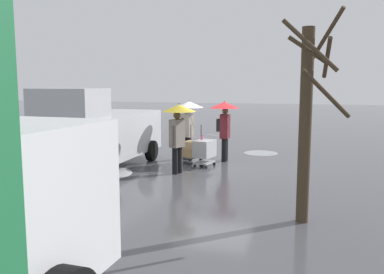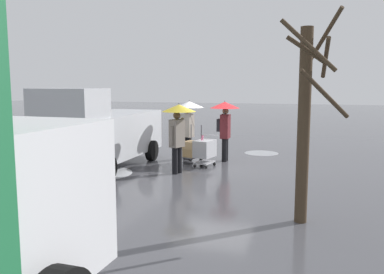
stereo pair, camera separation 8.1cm
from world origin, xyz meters
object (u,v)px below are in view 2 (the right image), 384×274
pedestrian_black_side (178,122)px  bare_tree_near (306,117)px  cargo_van_parked_right (100,133)px  pedestrian_pink_side (225,117)px  pedestrian_white_side (188,116)px  shopping_cart_vendor (205,149)px  hand_dolly_boxes (191,149)px

pedestrian_black_side → bare_tree_near: bearing=137.1°
cargo_van_parked_right → pedestrian_black_side: size_ratio=2.49×
pedestrian_pink_side → pedestrian_black_side: 2.47m
pedestrian_black_side → pedestrian_white_side: size_ratio=1.00×
shopping_cart_vendor → pedestrian_black_side: 1.66m
pedestrian_black_side → pedestrian_white_side: same height
pedestrian_pink_side → hand_dolly_boxes: bearing=31.8°
pedestrian_pink_side → bare_tree_near: size_ratio=0.52×
bare_tree_near → pedestrian_white_side: bearing=-54.4°
hand_dolly_boxes → bare_tree_near: 6.63m
pedestrian_white_side → bare_tree_near: size_ratio=0.52×
hand_dolly_boxes → cargo_van_parked_right: bearing=35.8°
hand_dolly_boxes → pedestrian_pink_side: size_ratio=0.61×
cargo_van_parked_right → pedestrian_white_side: bearing=-131.9°
pedestrian_white_side → pedestrian_pink_side: bearing=179.8°
hand_dolly_boxes → pedestrian_black_side: pedestrian_black_side is taller
pedestrian_white_side → bare_tree_near: 7.15m
hand_dolly_boxes → pedestrian_black_side: size_ratio=0.61×
shopping_cart_vendor → pedestrian_white_side: 1.73m
cargo_van_parked_right → shopping_cart_vendor: 3.43m
pedestrian_white_side → shopping_cart_vendor: bearing=130.0°
cargo_van_parked_right → pedestrian_black_side: 2.60m
cargo_van_parked_right → pedestrian_pink_side: (-3.52, -2.43, 0.39)m
hand_dolly_boxes → pedestrian_white_side: bearing=-64.6°
cargo_van_parked_right → pedestrian_white_side: size_ratio=2.49×
pedestrian_black_side → shopping_cart_vendor: bearing=-113.1°
shopping_cart_vendor → bare_tree_near: size_ratio=0.25×
pedestrian_white_side → pedestrian_black_side: bearing=99.5°
cargo_van_parked_right → hand_dolly_boxes: (-2.49, -1.80, -0.70)m
cargo_van_parked_right → pedestrian_white_side: cargo_van_parked_right is taller
hand_dolly_boxes → shopping_cart_vendor: bearing=144.1°
cargo_van_parked_right → pedestrian_pink_side: bearing=-145.4°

